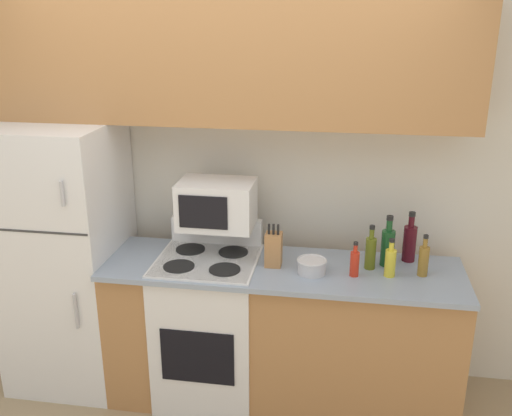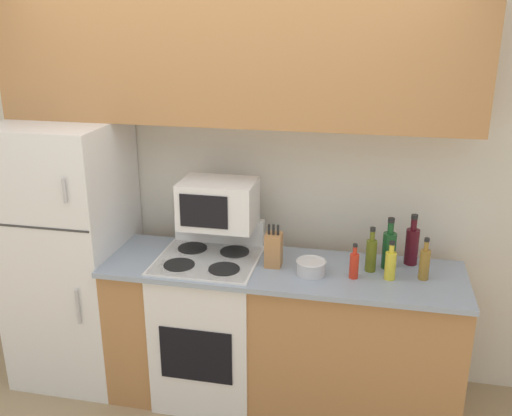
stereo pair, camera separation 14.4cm
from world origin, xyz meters
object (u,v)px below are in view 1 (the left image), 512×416
stove (209,326)px  bowl (312,266)px  bottle_olive_oil (371,252)px  bottle_wine_green (388,246)px  bottle_vinegar (424,260)px  bottle_cooking_spray (390,262)px  bottle_hot_sauce (355,263)px  refrigerator (66,256)px  microwave (217,204)px  knife_block (274,249)px  bottle_wine_red (410,242)px

stove → bowl: stove is taller
bottle_olive_oil → bottle_wine_green: (0.10, 0.06, 0.02)m
bottle_vinegar → stove: bearing=-179.8°
bottle_cooking_spray → bottle_hot_sauce: size_ratio=1.10×
refrigerator → bottle_cooking_spray: (1.97, -0.11, 0.16)m
bottle_olive_oil → bottle_vinegar: bearing=-9.0°
bottle_vinegar → bottle_wine_green: (-0.19, 0.11, 0.02)m
stove → bowl: size_ratio=6.43×
stove → microwave: bearing=72.5°
bowl → bottle_olive_oil: bottle_olive_oil is taller
refrigerator → bowl: 1.55m
knife_block → bowl: knife_block is taller
microwave → bottle_olive_oil: (0.90, -0.07, -0.21)m
stove → bottle_hot_sauce: bottle_hot_sauce is taller
stove → bottle_wine_red: bottle_wine_red is taller
stove → bottle_wine_red: (1.16, 0.20, 0.55)m
refrigerator → bottle_wine_red: 2.10m
knife_block → bottle_wine_red: size_ratio=0.85×
refrigerator → bottle_wine_red: size_ratio=5.60×
knife_block → bottle_cooking_spray: knife_block is taller
knife_block → bowl: size_ratio=1.52×
bottle_wine_red → microwave: bearing=-176.1°
microwave → refrigerator: bearing=-177.4°
bottle_cooking_spray → bottle_olive_oil: bearing=141.9°
microwave → knife_block: bearing=-18.0°
bottle_vinegar → bottle_cooking_spray: bearing=-168.4°
knife_block → bottle_wine_red: bottle_wine_red is taller
bottle_vinegar → bottle_wine_red: bearing=107.4°
refrigerator → stove: 1.00m
microwave → bottle_olive_oil: size_ratio=1.68×
refrigerator → stove: refrigerator is taller
microwave → bowl: size_ratio=2.60×
bottle_hot_sauce → bottle_wine_green: bearing=42.9°
bottle_cooking_spray → bottle_vinegar: bottle_vinegar is taller
bowl → bottle_wine_red: bearing=25.5°
stove → bottle_olive_oil: size_ratio=4.16×
bottle_hot_sauce → stove: bearing=175.9°
bottle_cooking_spray → bottle_hot_sauce: bearing=-171.7°
knife_block → bottle_wine_green: (0.64, 0.11, 0.02)m
stove → bottle_vinegar: bottle_vinegar is taller
bottle_wine_red → stove: bearing=-170.5°
bottle_olive_oil → bottle_wine_red: bearing=32.7°
stove → bottle_hot_sauce: bearing=-4.1°
microwave → bottle_hot_sauce: microwave is taller
refrigerator → knife_block: 1.33m
bottle_olive_oil → bottle_cooking_spray: bearing=-38.1°
refrigerator → bottle_wine_red: bearing=3.3°
stove → knife_block: knife_block is taller
bottle_wine_red → bottle_olive_oil: bearing=-147.3°
bottle_wine_red → bottle_vinegar: bearing=-72.6°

